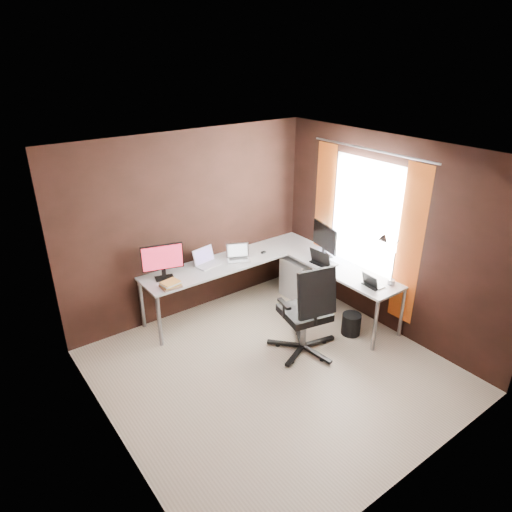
{
  "coord_description": "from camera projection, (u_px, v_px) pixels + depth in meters",
  "views": [
    {
      "loc": [
        -2.69,
        -3.28,
        3.41
      ],
      "look_at": [
        0.46,
        0.95,
        0.99
      ],
      "focal_mm": 32.0,
      "sensor_mm": 36.0,
      "label": 1
    }
  ],
  "objects": [
    {
      "name": "laptop_silver",
      "position": [
        238.0,
        256.0,
        6.31
      ],
      "size": [
        0.38,
        0.34,
        0.21
      ],
      "rotation": [
        0.0,
        0.0,
        -0.45
      ],
      "color": "silver",
      "rests_on": "desk"
    },
    {
      "name": "room",
      "position": [
        296.0,
        262.0,
        4.98
      ],
      "size": [
        3.6,
        3.6,
        2.5
      ],
      "color": "beige",
      "rests_on": "ground"
    },
    {
      "name": "laptop_black_big",
      "position": [
        323.0,
        261.0,
        6.16
      ],
      "size": [
        0.27,
        0.36,
        0.22
      ],
      "rotation": [
        0.0,
        0.0,
        1.67
      ],
      "color": "black",
      "rests_on": "desk"
    },
    {
      "name": "book_stack",
      "position": [
        170.0,
        284.0,
        5.58
      ],
      "size": [
        0.25,
        0.2,
        0.08
      ],
      "rotation": [
        0.0,
        0.0,
        0.07
      ],
      "color": "#92674E",
      "rests_on": "desk"
    },
    {
      "name": "desk",
      "position": [
        275.0,
        268.0,
        6.21
      ],
      "size": [
        2.65,
        2.25,
        0.73
      ],
      "color": "white",
      "rests_on": "ground"
    },
    {
      "name": "laptop_black_small",
      "position": [
        372.0,
        283.0,
        5.6
      ],
      "size": [
        0.2,
        0.26,
        0.17
      ],
      "rotation": [
        0.0,
        0.0,
        1.49
      ],
      "color": "black",
      "rests_on": "desk"
    },
    {
      "name": "monitor_left",
      "position": [
        163.0,
        260.0,
        5.71
      ],
      "size": [
        0.52,
        0.21,
        0.46
      ],
      "rotation": [
        0.0,
        0.0,
        -0.28
      ],
      "color": "black",
      "rests_on": "desk"
    },
    {
      "name": "desk_lamp",
      "position": [
        387.0,
        254.0,
        5.5
      ],
      "size": [
        0.2,
        0.24,
        0.66
      ],
      "rotation": [
        0.0,
        0.0,
        -0.01
      ],
      "color": "slate",
      "rests_on": "desk"
    },
    {
      "name": "mouse_corner",
      "position": [
        263.0,
        252.0,
        6.5
      ],
      "size": [
        0.1,
        0.08,
        0.04
      ],
      "primitive_type": "ellipsoid",
      "rotation": [
        0.0,
        0.0,
        -0.22
      ],
      "color": "black",
      "rests_on": "desk"
    },
    {
      "name": "monitor_right",
      "position": [
        325.0,
        238.0,
        6.32
      ],
      "size": [
        0.19,
        0.56,
        0.47
      ],
      "rotation": [
        0.0,
        0.0,
        1.34
      ],
      "color": "black",
      "rests_on": "desk"
    },
    {
      "name": "laptop_white",
      "position": [
        206.0,
        261.0,
        6.16
      ],
      "size": [
        0.38,
        0.3,
        0.23
      ],
      "rotation": [
        0.0,
        0.0,
        0.18
      ],
      "color": "white",
      "rests_on": "desk"
    },
    {
      "name": "office_chair",
      "position": [
        306.0,
        327.0,
        5.48
      ],
      "size": [
        0.67,
        0.69,
        1.2
      ],
      "rotation": [
        0.0,
        0.0,
        -0.21
      ],
      "color": "black",
      "rests_on": "ground"
    },
    {
      "name": "drawer_pedestal",
      "position": [
        301.0,
        277.0,
        6.76
      ],
      "size": [
        0.42,
        0.5,
        0.6
      ],
      "primitive_type": "cube",
      "color": "white",
      "rests_on": "ground"
    },
    {
      "name": "mouse_left",
      "position": [
        173.0,
        283.0,
        5.65
      ],
      "size": [
        0.1,
        0.08,
        0.03
      ],
      "primitive_type": "ellipsoid",
      "rotation": [
        0.0,
        0.0,
        0.26
      ],
      "color": "black",
      "rests_on": "desk"
    },
    {
      "name": "wastebasket",
      "position": [
        351.0,
        324.0,
        5.91
      ],
      "size": [
        0.25,
        0.25,
        0.28
      ],
      "primitive_type": "cylinder",
      "rotation": [
        0.0,
        0.0,
        0.02
      ],
      "color": "black",
      "rests_on": "ground"
    }
  ]
}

